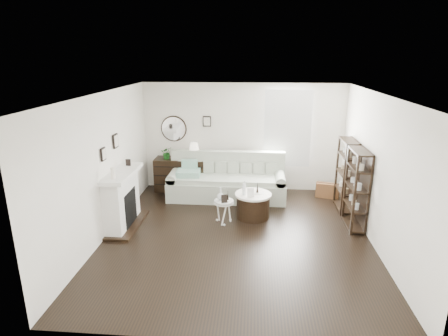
# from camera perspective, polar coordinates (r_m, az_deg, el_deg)

# --- Properties ---
(room) EXTENTS (5.50, 5.50, 5.50)m
(room) POSITION_cam_1_polar(r_m,az_deg,el_deg) (9.36, 7.39, 5.98)
(room) COLOR black
(room) RESTS_ON ground
(fireplace) EXTENTS (0.50, 1.40, 1.84)m
(fireplace) POSITION_cam_1_polar(r_m,az_deg,el_deg) (7.79, -15.22, -4.87)
(fireplace) COLOR white
(fireplace) RESTS_ON ground
(shelf_unit_far) EXTENTS (0.30, 0.80, 1.60)m
(shelf_unit_far) POSITION_cam_1_polar(r_m,az_deg,el_deg) (8.67, 18.11, -1.05)
(shelf_unit_far) COLOR black
(shelf_unit_far) RESTS_ON ground
(shelf_unit_near) EXTENTS (0.30, 0.80, 1.60)m
(shelf_unit_near) POSITION_cam_1_polar(r_m,az_deg,el_deg) (7.85, 19.55, -3.07)
(shelf_unit_near) COLOR black
(shelf_unit_near) RESTS_ON ground
(sofa) EXTENTS (2.80, 0.97, 1.09)m
(sofa) POSITION_cam_1_polar(r_m,az_deg,el_deg) (9.10, 0.43, -2.28)
(sofa) COLOR #B5BFAA
(sofa) RESTS_ON ground
(quilt) EXTENTS (0.57, 0.48, 0.14)m
(quilt) POSITION_cam_1_polar(r_m,az_deg,el_deg) (8.99, -5.45, -0.78)
(quilt) COLOR #279270
(quilt) RESTS_ON sofa
(suitcase) EXTENTS (0.57, 0.32, 0.36)m
(suitcase) POSITION_cam_1_polar(r_m,az_deg,el_deg) (9.45, 15.48, -3.31)
(suitcase) COLOR brown
(suitcase) RESTS_ON ground
(dresser) EXTENTS (1.26, 0.54, 0.84)m
(dresser) POSITION_cam_1_polar(r_m,az_deg,el_deg) (9.60, -6.65, -0.97)
(dresser) COLOR black
(dresser) RESTS_ON ground
(table_lamp) EXTENTS (0.31, 0.31, 0.41)m
(table_lamp) POSITION_cam_1_polar(r_m,az_deg,el_deg) (9.36, -4.57, 2.61)
(table_lamp) COLOR beige
(table_lamp) RESTS_ON dresser
(potted_plant) EXTENTS (0.34, 0.31, 0.31)m
(potted_plant) POSITION_cam_1_polar(r_m,az_deg,el_deg) (9.46, -8.71, 2.31)
(potted_plant) COLOR #185618
(potted_plant) RESTS_ON dresser
(drum_table) EXTENTS (0.77, 0.77, 0.54)m
(drum_table) POSITION_cam_1_polar(r_m,az_deg,el_deg) (8.04, 4.44, -5.67)
(drum_table) COLOR black
(drum_table) RESTS_ON ground
(pedestal_table) EXTENTS (0.41, 0.41, 0.50)m
(pedestal_table) POSITION_cam_1_polar(r_m,az_deg,el_deg) (7.68, -0.02, -5.27)
(pedestal_table) COLOR silver
(pedestal_table) RESTS_ON ground
(eiffel_drum) EXTENTS (0.15, 0.15, 0.21)m
(eiffel_drum) POSITION_cam_1_polar(r_m,az_deg,el_deg) (7.95, 5.12, -3.08)
(eiffel_drum) COLOR black
(eiffel_drum) RESTS_ON drum_table
(bottle_drum) EXTENTS (0.07, 0.07, 0.31)m
(bottle_drum) POSITION_cam_1_polar(r_m,az_deg,el_deg) (7.81, 3.09, -3.04)
(bottle_drum) COLOR silver
(bottle_drum) RESTS_ON drum_table
(card_frame_drum) EXTENTS (0.15, 0.10, 0.19)m
(card_frame_drum) POSITION_cam_1_polar(r_m,az_deg,el_deg) (7.73, 4.09, -3.76)
(card_frame_drum) COLOR white
(card_frame_drum) RESTS_ON drum_table
(eiffel_ped) EXTENTS (0.12, 0.12, 0.18)m
(eiffel_ped) POSITION_cam_1_polar(r_m,az_deg,el_deg) (7.65, 0.59, -4.29)
(eiffel_ped) COLOR black
(eiffel_ped) RESTS_ON pedestal_table
(flask_ped) EXTENTS (0.15, 0.15, 0.28)m
(flask_ped) POSITION_cam_1_polar(r_m,az_deg,el_deg) (7.63, -0.55, -3.95)
(flask_ped) COLOR silver
(flask_ped) RESTS_ON pedestal_table
(card_frame_ped) EXTENTS (0.13, 0.08, 0.17)m
(card_frame_ped) POSITION_cam_1_polar(r_m,az_deg,el_deg) (7.53, 0.04, -4.70)
(card_frame_ped) COLOR black
(card_frame_ped) RESTS_ON pedestal_table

